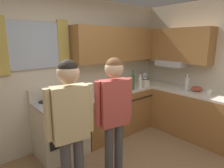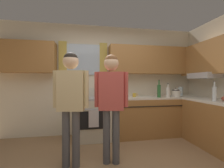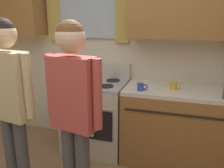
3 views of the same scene
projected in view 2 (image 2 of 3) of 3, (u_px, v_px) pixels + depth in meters
The scene contains 12 objects.
back_wall_unit at pixel (106, 72), 3.62m from camera, with size 4.60×0.42×2.60m.
kitchen_counter_run at pixel (180, 119), 3.17m from camera, with size 2.18×2.17×0.90m.
stove_oven at pixel (93, 117), 3.30m from camera, with size 0.76×0.67×1.10m.
bottle_milk_white at pixel (168, 92), 3.37m from camera, with size 0.08×0.08×0.31m.
bottle_wine_green at pixel (159, 91), 3.34m from camera, with size 0.08×0.08×0.39m.
bottle_tall_clear at pixel (214, 93), 2.72m from camera, with size 0.07×0.07×0.37m.
mug_cobalt_blue at pixel (121, 96), 3.22m from camera, with size 0.11×0.07×0.08m.
mug_mustard_yellow at pixel (134, 95), 3.43m from camera, with size 0.12×0.08×0.09m.
stovetop_kettle at pixel (176, 93), 3.48m from camera, with size 0.27×0.20×0.21m.
water_pitcher at pixel (180, 91), 3.83m from camera, with size 0.19×0.11×0.22m.
adult_left at pixel (71, 95), 2.18m from camera, with size 0.51×0.23×1.67m.
adult_in_plaid at pixel (111, 95), 2.28m from camera, with size 0.51×0.23×1.66m.
Camera 2 is at (-0.43, -1.78, 1.24)m, focal length 24.02 mm.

